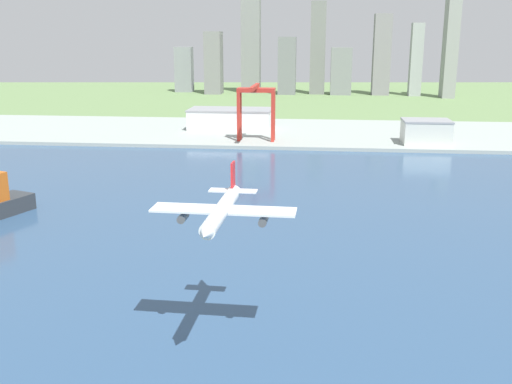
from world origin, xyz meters
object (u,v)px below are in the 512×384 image
(airplane_landing, at_px, (222,210))
(warehouse_annex, at_px, (426,132))
(warehouse_main, at_px, (230,119))
(port_crane_red, at_px, (256,100))

(airplane_landing, distance_m, warehouse_annex, 298.49)
(airplane_landing, relative_size, warehouse_annex, 1.13)
(warehouse_main, bearing_deg, port_crane_red, -64.53)
(airplane_landing, bearing_deg, warehouse_main, 98.28)
(airplane_landing, bearing_deg, port_crane_red, 94.60)
(port_crane_red, relative_size, warehouse_annex, 1.37)
(warehouse_annex, bearing_deg, airplane_landing, -108.43)
(port_crane_red, distance_m, warehouse_annex, 118.37)
(port_crane_red, xyz_separation_m, warehouse_main, (-26.31, 55.24, -20.64))
(warehouse_main, bearing_deg, warehouse_annex, -20.37)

